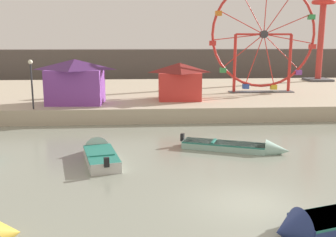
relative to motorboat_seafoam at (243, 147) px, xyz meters
name	(u,v)px	position (x,y,z in m)	size (l,w,h in m)	color
ground_plane	(251,204)	(-1.51, -7.13, -0.23)	(240.00, 240.00, 0.00)	gray
quay_promenade	(182,96)	(-1.51, 17.74, 0.34)	(110.00, 20.83, 1.14)	#B7A88E
distant_town_skyline	(166,64)	(-1.51, 40.55, 1.97)	(140.00, 3.00, 4.40)	#564C47
motorboat_seafoam	(243,147)	(0.00, 0.00, 0.00)	(5.93, 3.23, 1.11)	#93BCAD
motorboat_pale_grey	(99,154)	(-7.84, -0.90, 0.06)	(2.37, 4.78, 1.37)	silver
motorboat_navy_blue	(322,223)	(0.23, -9.33, 0.01)	(4.58, 2.54, 1.35)	navy
ferris_wheel_red_frame	(264,37)	(5.76, 15.55, 6.04)	(9.97, 1.20, 10.23)	red
drop_tower_red_tower	(322,19)	(15.51, 24.92, 8.07)	(2.80, 2.80, 15.55)	#BC332D
carnival_booth_purple_stall	(75,81)	(-10.64, 10.14, 2.70)	(4.77, 3.48, 3.45)	purple
carnival_booth_red_striped	(179,81)	(-2.39, 11.54, 2.50)	(3.81, 3.00, 3.06)	red
promenade_lamp_near	(31,77)	(-13.36, 7.91, 3.26)	(0.32, 0.32, 3.55)	#2D2D33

